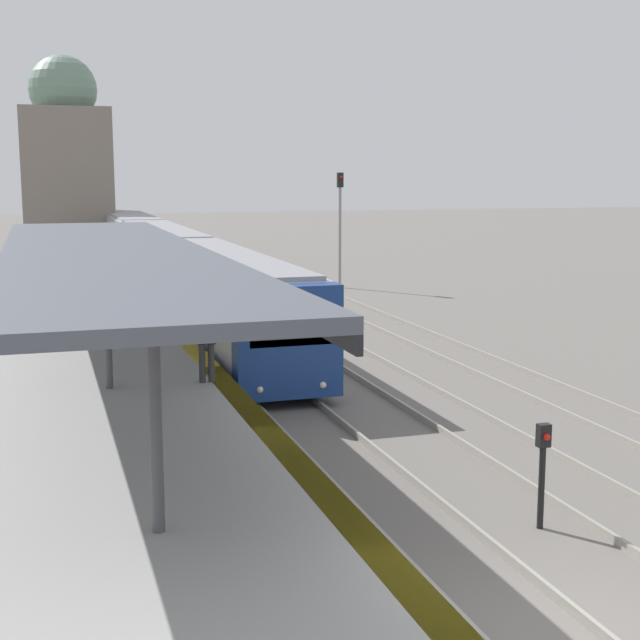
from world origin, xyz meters
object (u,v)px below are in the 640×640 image
(person_on_platform, at_px, (206,338))
(signal_mast_far, at_px, (340,217))
(signal_post_near, at_px, (543,464))
(train_near, at_px, (163,257))

(person_on_platform, xyz_separation_m, signal_mast_far, (10.51, 21.96, 1.49))
(signal_post_near, distance_m, signal_mast_far, 30.05)
(signal_post_near, xyz_separation_m, signal_mast_far, (6.63, 29.21, 2.39))
(train_near, xyz_separation_m, signal_mast_far, (8.44, -0.44, 1.75))
(person_on_platform, xyz_separation_m, train_near, (2.07, 22.39, -0.27))
(train_near, distance_m, signal_mast_far, 8.63)
(train_near, relative_size, signal_mast_far, 7.88)
(train_near, bearing_deg, signal_post_near, -86.52)
(signal_post_near, bearing_deg, person_on_platform, 118.14)
(person_on_platform, relative_size, train_near, 0.04)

